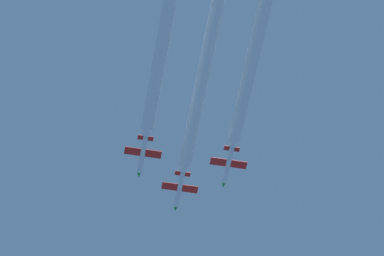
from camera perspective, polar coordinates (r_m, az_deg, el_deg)
jet_lead at (r=316.41m, az=-0.58°, el=-2.83°), size 9.13×13.29×3.19m
jet_left_wingman at (r=308.58m, az=-2.26°, el=-1.24°), size 9.13×13.29×3.19m
jet_right_wingman at (r=310.47m, az=1.63°, el=-1.72°), size 9.13×13.29×3.19m
smoke_trail_lead at (r=294.41m, az=0.64°, el=3.07°), size 3.17×65.77×3.17m
smoke_trail_left_wingman at (r=287.47m, az=-1.15°, el=4.89°), size 3.17×65.26×3.17m
smoke_trail_right_wingman at (r=291.17m, az=2.91°, el=3.79°), size 3.17×58.70×3.17m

